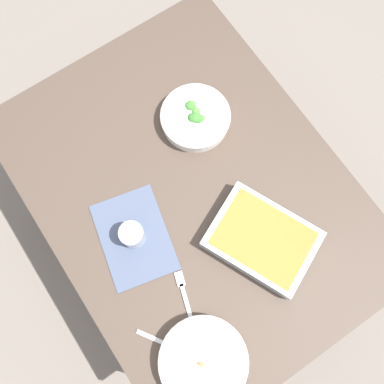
{
  "coord_description": "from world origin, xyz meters",
  "views": [
    {
      "loc": [
        -0.29,
        0.2,
        2.06
      ],
      "look_at": [
        0.0,
        0.0,
        0.74
      ],
      "focal_mm": 41.0,
      "sensor_mm": 36.0,
      "label": 1
    }
  ],
  "objects_px": {
    "stew_bowl": "(203,361)",
    "drink_cup": "(133,235)",
    "broccoli_bowl": "(195,118)",
    "baking_dish": "(262,239)",
    "spoon_by_stew": "(173,347)",
    "fork_on_table": "(185,296)"
  },
  "relations": [
    {
      "from": "stew_bowl",
      "to": "spoon_by_stew",
      "type": "height_order",
      "value": "stew_bowl"
    },
    {
      "from": "broccoli_bowl",
      "to": "fork_on_table",
      "type": "distance_m",
      "value": 0.56
    },
    {
      "from": "broccoli_bowl",
      "to": "fork_on_table",
      "type": "height_order",
      "value": "broccoli_bowl"
    },
    {
      "from": "fork_on_table",
      "to": "baking_dish",
      "type": "bearing_deg",
      "value": -88.47
    },
    {
      "from": "spoon_by_stew",
      "to": "fork_on_table",
      "type": "bearing_deg",
      "value": -46.96
    },
    {
      "from": "stew_bowl",
      "to": "broccoli_bowl",
      "type": "distance_m",
      "value": 0.73
    },
    {
      "from": "drink_cup",
      "to": "spoon_by_stew",
      "type": "xyz_separation_m",
      "value": [
        -0.33,
        0.08,
        -0.03
      ]
    },
    {
      "from": "baking_dish",
      "to": "spoon_by_stew",
      "type": "xyz_separation_m",
      "value": [
        -0.11,
        0.38,
        -0.03
      ]
    },
    {
      "from": "broccoli_bowl",
      "to": "spoon_by_stew",
      "type": "height_order",
      "value": "broccoli_bowl"
    },
    {
      "from": "drink_cup",
      "to": "spoon_by_stew",
      "type": "relative_size",
      "value": 0.54
    },
    {
      "from": "stew_bowl",
      "to": "fork_on_table",
      "type": "height_order",
      "value": "stew_bowl"
    },
    {
      "from": "drink_cup",
      "to": "stew_bowl",
      "type": "bearing_deg",
      "value": 176.49
    },
    {
      "from": "baking_dish",
      "to": "fork_on_table",
      "type": "xyz_separation_m",
      "value": [
        -0.01,
        0.28,
        -0.03
      ]
    },
    {
      "from": "drink_cup",
      "to": "fork_on_table",
      "type": "bearing_deg",
      "value": -172.58
    },
    {
      "from": "drink_cup",
      "to": "spoon_by_stew",
      "type": "distance_m",
      "value": 0.34
    },
    {
      "from": "stew_bowl",
      "to": "drink_cup",
      "type": "distance_m",
      "value": 0.41
    },
    {
      "from": "broccoli_bowl",
      "to": "spoon_by_stew",
      "type": "relative_size",
      "value": 1.43
    },
    {
      "from": "stew_bowl",
      "to": "baking_dish",
      "type": "bearing_deg",
      "value": -61.49
    },
    {
      "from": "stew_bowl",
      "to": "broccoli_bowl",
      "type": "xyz_separation_m",
      "value": [
        0.62,
        -0.39,
        -0.0
      ]
    },
    {
      "from": "stew_bowl",
      "to": "broccoli_bowl",
      "type": "relative_size",
      "value": 1.11
    },
    {
      "from": "spoon_by_stew",
      "to": "fork_on_table",
      "type": "height_order",
      "value": "spoon_by_stew"
    },
    {
      "from": "baking_dish",
      "to": "broccoli_bowl",
      "type": "bearing_deg",
      "value": -7.34
    }
  ]
}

